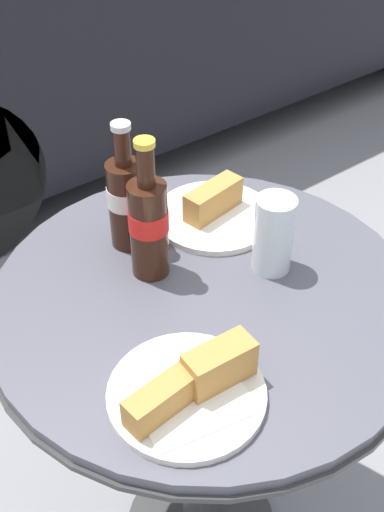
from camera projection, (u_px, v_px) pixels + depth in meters
name	position (u px, v px, depth m)	size (l,w,h in m)	color
bistro_table	(204.00, 364.00, 1.16)	(0.72, 0.72, 0.78)	#333333
cola_bottle_left	(149.00, 224.00, 1.02)	(0.07, 0.07, 0.25)	#33190F
cola_bottle_right	(126.00, 199.00, 1.09)	(0.07, 0.07, 0.24)	#33190F
drinking_glass	(273.00, 237.00, 1.05)	(0.07, 0.07, 0.14)	black
lunch_plate_near	(214.00, 211.00, 1.19)	(0.22, 0.22, 0.07)	silver
lunch_plate_far	(191.00, 387.00, 0.87)	(0.22, 0.22, 0.07)	silver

